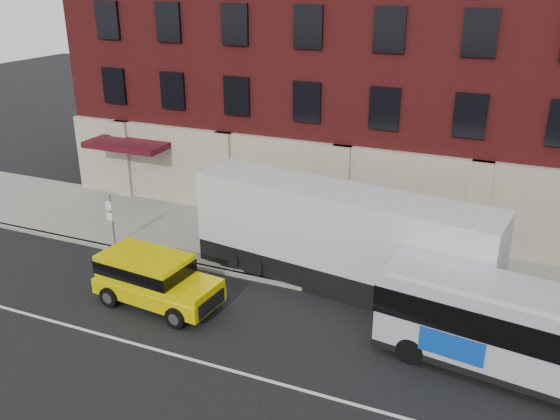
% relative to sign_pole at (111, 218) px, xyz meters
% --- Properties ---
extents(ground, '(120.00, 120.00, 0.00)m').
position_rel_sign_pole_xyz_m(ground, '(8.50, -6.15, -1.45)').
color(ground, black).
rests_on(ground, ground).
extents(sidewalk, '(60.00, 6.00, 0.15)m').
position_rel_sign_pole_xyz_m(sidewalk, '(8.50, 2.85, -1.38)').
color(sidewalk, '#9A998C').
rests_on(sidewalk, ground).
extents(kerb, '(60.00, 0.25, 0.15)m').
position_rel_sign_pole_xyz_m(kerb, '(8.50, -0.15, -1.38)').
color(kerb, '#9A998C').
rests_on(kerb, ground).
extents(lane_line, '(60.00, 0.12, 0.01)m').
position_rel_sign_pole_xyz_m(lane_line, '(8.50, -5.65, -1.45)').
color(lane_line, silver).
rests_on(lane_line, ground).
extents(building, '(30.00, 12.10, 15.00)m').
position_rel_sign_pole_xyz_m(building, '(8.49, 10.77, 6.13)').
color(building, maroon).
rests_on(building, sidewalk).
extents(sign_pole, '(0.30, 0.20, 2.50)m').
position_rel_sign_pole_xyz_m(sign_pole, '(0.00, 0.00, 0.00)').
color(sign_pole, slate).
rests_on(sign_pole, ground).
extents(yellow_suv, '(4.98, 2.46, 1.87)m').
position_rel_sign_pole_xyz_m(yellow_suv, '(4.27, -3.19, -0.38)').
color(yellow_suv, '#F0D900').
rests_on(yellow_suv, ground).
extents(shipping_container, '(11.87, 3.94, 3.89)m').
position_rel_sign_pole_xyz_m(shipping_container, '(10.06, 0.75, 0.47)').
color(shipping_container, black).
rests_on(shipping_container, ground).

